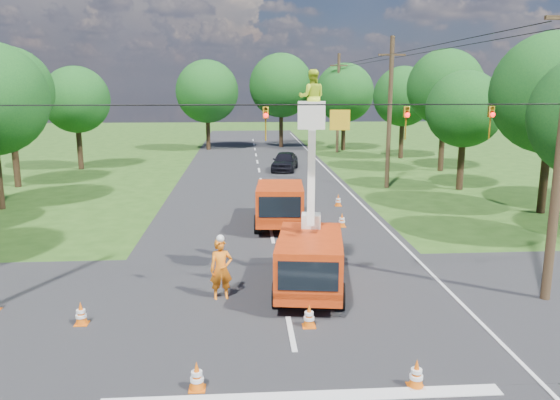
{
  "coord_description": "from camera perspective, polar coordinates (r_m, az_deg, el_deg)",
  "views": [
    {
      "loc": [
        -1.27,
        -14.13,
        6.86
      ],
      "look_at": [
        0.09,
        6.02,
        2.6
      ],
      "focal_mm": 35.0,
      "sensor_mm": 36.0,
      "label": 1
    }
  ],
  "objects": [
    {
      "name": "pole_right_mid",
      "position": [
        37.47,
        11.38,
        9.0
      ],
      "size": [
        1.8,
        0.3,
        10.0
      ],
      "color": "#4C3823",
      "rests_on": "ground"
    },
    {
      "name": "traffic_cone_3",
      "position": [
        26.99,
        6.48,
        -2.11
      ],
      "size": [
        0.38,
        0.38,
        0.71
      ],
      "color": "#E45C0C",
      "rests_on": "ground"
    },
    {
      "name": "pole_right_far",
      "position": [
        57.0,
        6.09,
        10.09
      ],
      "size": [
        1.8,
        0.3,
        10.0
      ],
      "color": "#4C3823",
      "rests_on": "ground"
    },
    {
      "name": "traffic_cone_1",
      "position": [
        13.52,
        14.06,
        -17.23
      ],
      "size": [
        0.38,
        0.38,
        0.71
      ],
      "color": "#E45C0C",
      "rests_on": "ground"
    },
    {
      "name": "traffic_cone_2",
      "position": [
        23.65,
        3.98,
        -4.07
      ],
      "size": [
        0.38,
        0.38,
        0.71
      ],
      "color": "#E45C0C",
      "rests_on": "ground"
    },
    {
      "name": "tree_right_e",
      "position": [
        53.32,
        12.76,
        10.5
      ],
      "size": [
        5.6,
        5.6,
        8.63
      ],
      "color": "#382616",
      "rests_on": "ground"
    },
    {
      "name": "signal_span",
      "position": [
        16.53,
        8.44,
        8.37
      ],
      "size": [
        18.0,
        0.29,
        1.07
      ],
      "color": "black",
      "rests_on": "ground"
    },
    {
      "name": "tree_right_c",
      "position": [
        38.03,
        18.73,
        8.96
      ],
      "size": [
        5.0,
        5.0,
        7.83
      ],
      "color": "#382616",
      "rests_on": "ground"
    },
    {
      "name": "distant_car",
      "position": [
        44.66,
        0.52,
        4.09
      ],
      "size": [
        2.77,
        4.87,
        1.56
      ],
      "primitive_type": "imported",
      "rotation": [
        0.0,
        0.0,
        -0.21
      ],
      "color": "black",
      "rests_on": "ground"
    },
    {
      "name": "tree_left_e",
      "position": [
        41.17,
        -26.49,
        10.18
      ],
      "size": [
        5.8,
        5.8,
        9.41
      ],
      "color": "#382616",
      "rests_on": "ground"
    },
    {
      "name": "bucket_truck",
      "position": [
        18.43,
        3.15,
        -4.69
      ],
      "size": [
        2.85,
        5.82,
        7.37
      ],
      "rotation": [
        0.0,
        0.0,
        -0.14
      ],
      "color": "red",
      "rests_on": "ground"
    },
    {
      "name": "traffic_cone_8",
      "position": [
        16.05,
        3.05,
        -12.01
      ],
      "size": [
        0.38,
        0.38,
        0.71
      ],
      "color": "#E45C0C",
      "rests_on": "ground"
    },
    {
      "name": "traffic_cone_7",
      "position": [
        31.59,
        6.1,
        -0.03
      ],
      "size": [
        0.38,
        0.38,
        0.71
      ],
      "color": "#E45C0C",
      "rests_on": "ground"
    },
    {
      "name": "stop_bar",
      "position": [
        12.97,
        2.5,
        -20.05
      ],
      "size": [
        9.0,
        0.45,
        0.02
      ],
      "primitive_type": "cube",
      "color": "silver",
      "rests_on": "ground"
    },
    {
      "name": "tree_left_f",
      "position": [
        48.09,
        -20.53,
        9.78
      ],
      "size": [
        5.4,
        5.4,
        8.4
      ],
      "color": "#382616",
      "rests_on": "ground"
    },
    {
      "name": "tree_right_d",
      "position": [
        46.03,
        16.89,
        11.19
      ],
      "size": [
        6.0,
        6.0,
        9.7
      ],
      "color": "#382616",
      "rests_on": "ground"
    },
    {
      "name": "tree_right_b",
      "position": [
        32.5,
        26.59,
        9.93
      ],
      "size": [
        6.4,
        6.4,
        9.65
      ],
      "color": "#382616",
      "rests_on": "ground"
    },
    {
      "name": "ground_worker",
      "position": [
        17.89,
        -6.17,
        -7.23
      ],
      "size": [
        0.82,
        0.61,
        2.04
      ],
      "primitive_type": "imported",
      "rotation": [
        0.0,
        0.0,
        0.18
      ],
      "color": "orange",
      "rests_on": "ground"
    },
    {
      "name": "tree_far_b",
      "position": [
        61.28,
        0.12,
        11.87
      ],
      "size": [
        7.0,
        7.0,
        10.32
      ],
      "color": "#382616",
      "rests_on": "ground"
    },
    {
      "name": "tree_far_c",
      "position": [
        59.13,
        6.74,
        11.06
      ],
      "size": [
        6.2,
        6.2,
        9.18
      ],
      "color": "#382616",
      "rests_on": "ground"
    },
    {
      "name": "road_main",
      "position": [
        34.84,
        -1.71,
        0.55
      ],
      "size": [
        12.0,
        100.0,
        0.06
      ],
      "primitive_type": "cube",
      "color": "black",
      "rests_on": "ground"
    },
    {
      "name": "second_truck",
      "position": [
        27.05,
        -0.01,
        -0.26
      ],
      "size": [
        2.72,
        6.1,
        2.23
      ],
      "rotation": [
        0.0,
        0.0,
        -0.07
      ],
      "color": "red",
      "rests_on": "ground"
    },
    {
      "name": "road_cross",
      "position": [
        17.58,
        0.6,
        -11.07
      ],
      "size": [
        56.0,
        10.0,
        0.07
      ],
      "primitive_type": "cube",
      "color": "black",
      "rests_on": "ground"
    },
    {
      "name": "traffic_cone_0",
      "position": [
        13.2,
        -8.69,
        -17.76
      ],
      "size": [
        0.38,
        0.38,
        0.71
      ],
      "color": "#E45C0C",
      "rests_on": "ground"
    },
    {
      "name": "tree_far_a",
      "position": [
        59.25,
        -7.63,
        11.16
      ],
      "size": [
        6.6,
        6.6,
        9.5
      ],
      "color": "#382616",
      "rests_on": "ground"
    },
    {
      "name": "traffic_cone_4",
      "position": [
        17.18,
        -20.08,
        -11.1
      ],
      "size": [
        0.38,
        0.38,
        0.71
      ],
      "color": "#E45C0C",
      "rests_on": "ground"
    },
    {
      "name": "ground",
      "position": [
        34.84,
        -1.71,
        0.55
      ],
      "size": [
        140.0,
        140.0,
        0.0
      ],
      "primitive_type": "plane",
      "color": "#274A16",
      "rests_on": "ground"
    },
    {
      "name": "edge_line",
      "position": [
        35.49,
        7.36,
        0.67
      ],
      "size": [
        0.12,
        90.0,
        0.02
      ],
      "primitive_type": "cube",
      "color": "silver",
      "rests_on": "ground"
    }
  ]
}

